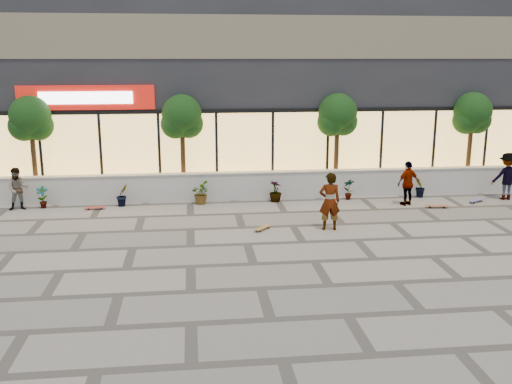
{
  "coord_description": "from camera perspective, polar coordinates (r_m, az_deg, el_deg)",
  "views": [
    {
      "loc": [
        -3.16,
        -13.98,
        5.29
      ],
      "look_at": [
        -1.26,
        2.65,
        1.3
      ],
      "focal_mm": 40.0,
      "sensor_mm": 36.0,
      "label": 1
    }
  ],
  "objects": [
    {
      "name": "shrub_f",
      "position": [
        22.72,
        16.07,
        0.46
      ],
      "size": [
        0.55,
        0.57,
        0.81
      ],
      "primitive_type": "imported",
      "rotation": [
        0.0,
        0.0,
        4.1
      ],
      "color": "#153410",
      "rests_on": "ground"
    },
    {
      "name": "skateboard_center",
      "position": [
        17.84,
        0.67,
        -3.58
      ],
      "size": [
        0.65,
        0.68,
        0.09
      ],
      "rotation": [
        0.0,
        0.0,
        0.83
      ],
      "color": "olive",
      "rests_on": "ground"
    },
    {
      "name": "skateboard_left",
      "position": [
        20.97,
        -15.82,
        -1.51
      ],
      "size": [
        0.73,
        0.21,
        0.09
      ],
      "rotation": [
        0.0,
        0.0,
        0.03
      ],
      "color": "red",
      "rests_on": "ground"
    },
    {
      "name": "tree_east",
      "position": [
        24.49,
        20.81,
        7.15
      ],
      "size": [
        1.6,
        1.5,
        3.92
      ],
      "color": "#4D301B",
      "rests_on": "ground"
    },
    {
      "name": "skateboard_right_far",
      "position": [
        22.71,
        21.16,
        -0.78
      ],
      "size": [
        0.77,
        0.53,
        0.09
      ],
      "rotation": [
        0.0,
        0.0,
        0.49
      ],
      "color": "#6457A0",
      "rests_on": "ground"
    },
    {
      "name": "ground",
      "position": [
        15.28,
        5.89,
        -6.93
      ],
      "size": [
        80.0,
        80.0,
        0.0
      ],
      "primitive_type": "plane",
      "color": "#9C9387",
      "rests_on": "ground"
    },
    {
      "name": "tree_west",
      "position": [
        22.57,
        -21.62,
        6.62
      ],
      "size": [
        1.6,
        1.5,
        3.92
      ],
      "color": "#4D301B",
      "rests_on": "ground"
    },
    {
      "name": "skater_right_near",
      "position": [
        21.37,
        14.96,
        0.86
      ],
      "size": [
        1.03,
        0.72,
        1.62
      ],
      "primitive_type": "imported",
      "rotation": [
        0.0,
        0.0,
        3.52
      ],
      "color": "silver",
      "rests_on": "ground"
    },
    {
      "name": "shrub_a",
      "position": [
        21.67,
        -20.59,
        -0.49
      ],
      "size": [
        0.43,
        0.29,
        0.81
      ],
      "primitive_type": "imported",
      "color": "#153410",
      "rests_on": "ground"
    },
    {
      "name": "shrub_d",
      "position": [
        21.22,
        1.96,
        0.1
      ],
      "size": [
        0.64,
        0.64,
        0.81
      ],
      "primitive_type": "imported",
      "rotation": [
        0.0,
        0.0,
        2.46
      ],
      "color": "#153410",
      "rests_on": "ground"
    },
    {
      "name": "tree_mideast",
      "position": [
        22.52,
        8.15,
        7.41
      ],
      "size": [
        1.6,
        1.5,
        3.92
      ],
      "color": "#4D301B",
      "rests_on": "ground"
    },
    {
      "name": "tree_midwest",
      "position": [
        21.8,
        -7.42,
        7.24
      ],
      "size": [
        1.6,
        1.5,
        3.92
      ],
      "color": "#4D301B",
      "rests_on": "ground"
    },
    {
      "name": "skater_right_far",
      "position": [
        23.44,
        23.8,
        1.45
      ],
      "size": [
        1.16,
        0.67,
        1.78
      ],
      "primitive_type": "imported",
      "rotation": [
        0.0,
        0.0,
        3.13
      ],
      "color": "maroon",
      "rests_on": "ground"
    },
    {
      "name": "skater_center",
      "position": [
        17.8,
        7.37,
        -0.94
      ],
      "size": [
        0.69,
        0.47,
        1.82
      ],
      "primitive_type": "imported",
      "rotation": [
        0.0,
        0.0,
        3.08
      ],
      "color": "white",
      "rests_on": "ground"
    },
    {
      "name": "planter_wall",
      "position": [
        21.74,
        2.01,
        0.74
      ],
      "size": [
        22.0,
        0.42,
        1.04
      ],
      "color": "silver",
      "rests_on": "ground"
    },
    {
      "name": "retail_building",
      "position": [
        26.67,
        0.31,
        11.17
      ],
      "size": [
        24.0,
        9.17,
        8.5
      ],
      "color": "#26272B",
      "rests_on": "ground"
    },
    {
      "name": "shrub_c",
      "position": [
        21.0,
        -5.62,
        -0.1
      ],
      "size": [
        0.68,
        0.77,
        0.81
      ],
      "primitive_type": "imported",
      "rotation": [
        0.0,
        0.0,
        1.64
      ],
      "color": "#153410",
      "rests_on": "ground"
    },
    {
      "name": "skateboard_right_near",
      "position": [
        21.41,
        17.65,
        -1.31
      ],
      "size": [
        0.83,
        0.35,
        0.1
      ],
      "rotation": [
        0.0,
        0.0,
        -0.19
      ],
      "color": "#9B5132",
      "rests_on": "ground"
    },
    {
      "name": "shrub_b",
      "position": [
        21.16,
        -13.22,
        -0.3
      ],
      "size": [
        0.57,
        0.57,
        0.81
      ],
      "primitive_type": "imported",
      "rotation": [
        0.0,
        0.0,
        0.82
      ],
      "color": "#153410",
      "rests_on": "ground"
    },
    {
      "name": "skater_left",
      "position": [
        21.65,
        -22.7,
        0.28
      ],
      "size": [
        0.83,
        0.7,
        1.52
      ],
      "primitive_type": "imported",
      "rotation": [
        0.0,
        0.0,
        0.19
      ],
      "color": "#877657",
      "rests_on": "ground"
    },
    {
      "name": "shrub_e",
      "position": [
        21.81,
        9.26,
        0.29
      ],
      "size": [
        0.46,
        0.35,
        0.81
      ],
      "primitive_type": "imported",
      "rotation": [
        0.0,
        0.0,
        3.28
      ],
      "color": "#153410",
      "rests_on": "ground"
    }
  ]
}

